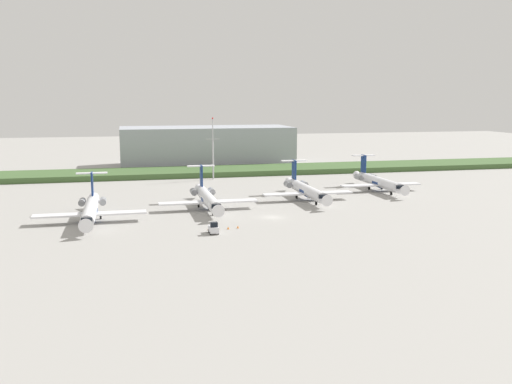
# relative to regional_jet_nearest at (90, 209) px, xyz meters

# --- Properties ---
(ground_plane) EXTENTS (500.00, 500.00, 0.00)m
(ground_plane) POSITION_rel_regional_jet_nearest_xyz_m (38.10, 25.14, -2.54)
(ground_plane) COLOR #9E9B96
(grass_berm) EXTENTS (320.00, 20.00, 1.78)m
(grass_berm) POSITION_rel_regional_jet_nearest_xyz_m (38.10, 68.88, -1.65)
(grass_berm) COLOR #426033
(grass_berm) RESTS_ON ground
(regional_jet_nearest) EXTENTS (22.81, 31.00, 9.00)m
(regional_jet_nearest) POSITION_rel_regional_jet_nearest_xyz_m (0.00, 0.00, 0.00)
(regional_jet_nearest) COLOR white
(regional_jet_nearest) RESTS_ON ground
(regional_jet_second) EXTENTS (22.81, 31.00, 9.00)m
(regional_jet_second) POSITION_rel_regional_jet_nearest_xyz_m (25.83, 8.13, 0.00)
(regional_jet_second) COLOR white
(regional_jet_second) RESTS_ON ground
(regional_jet_third) EXTENTS (22.81, 31.00, 9.00)m
(regional_jet_third) POSITION_rel_regional_jet_nearest_xyz_m (51.94, 14.45, 0.00)
(regional_jet_third) COLOR white
(regional_jet_third) RESTS_ON ground
(regional_jet_fourth) EXTENTS (22.81, 31.00, 9.00)m
(regional_jet_fourth) POSITION_rel_regional_jet_nearest_xyz_m (76.10, 23.47, 0.00)
(regional_jet_fourth) COLOR white
(regional_jet_fourth) RESTS_ON ground
(antenna_mast) EXTENTS (4.40, 0.50, 19.54)m
(antenna_mast) POSITION_rel_regional_jet_nearest_xyz_m (34.59, 55.90, 5.63)
(antenna_mast) COLOR #B2B2B7
(antenna_mast) RESTS_ON ground
(distant_hangar) EXTENTS (64.69, 26.67, 14.68)m
(distant_hangar) POSITION_rel_regional_jet_nearest_xyz_m (38.12, 95.54, 4.80)
(distant_hangar) COLOR #9EA3AD
(distant_hangar) RESTS_ON ground
(baggage_tug) EXTENTS (1.72, 3.20, 2.30)m
(baggage_tug) POSITION_rel_regional_jet_nearest_xyz_m (23.36, -16.69, -1.53)
(baggage_tug) COLOR silver
(baggage_tug) RESTS_ON ground
(safety_cone_front_marker) EXTENTS (0.44, 0.44, 0.55)m
(safety_cone_front_marker) POSITION_rel_regional_jet_nearest_xyz_m (22.83, -13.68, -2.26)
(safety_cone_front_marker) COLOR orange
(safety_cone_front_marker) RESTS_ON ground
(safety_cone_mid_marker) EXTENTS (0.44, 0.44, 0.55)m
(safety_cone_mid_marker) POSITION_rel_regional_jet_nearest_xyz_m (26.71, -13.83, -2.26)
(safety_cone_mid_marker) COLOR orange
(safety_cone_mid_marker) RESTS_ON ground
(safety_cone_rear_marker) EXTENTS (0.44, 0.44, 0.55)m
(safety_cone_rear_marker) POSITION_rel_regional_jet_nearest_xyz_m (28.75, -13.38, -2.26)
(safety_cone_rear_marker) COLOR orange
(safety_cone_rear_marker) RESTS_ON ground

